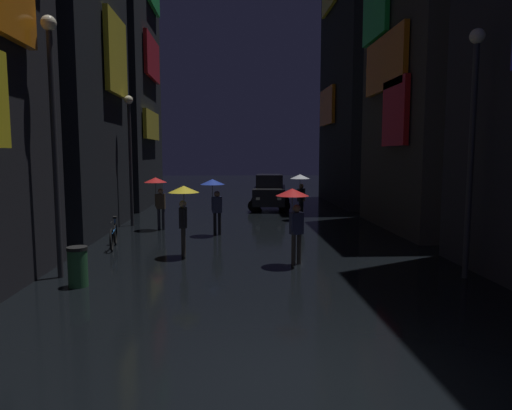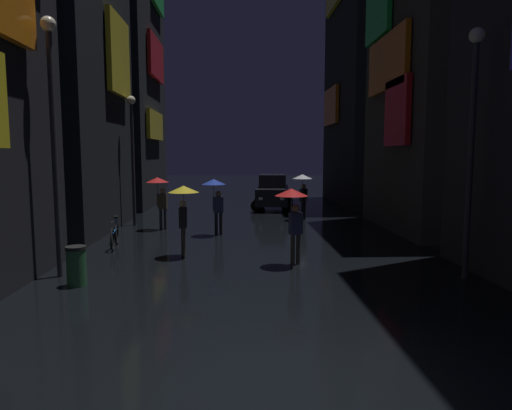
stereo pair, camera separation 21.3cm
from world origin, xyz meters
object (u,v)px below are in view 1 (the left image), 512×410
object	(u,v)px
pedestrian_midstreet_left_red	(294,205)
pedestrian_midstreet_centre_red	(157,189)
streetlamp_left_near	(53,120)
streetlamp_left_far	(130,145)
pedestrian_foreground_left_yellow	(184,201)
car_distant	(270,192)
pedestrian_far_right_clear	(300,184)
trash_bin	(78,267)
streetlamp_right_near	(473,127)
pedestrian_foreground_right_blue	(214,191)
bicycle_parked_at_storefront	(114,236)

from	to	relation	value
pedestrian_midstreet_left_red	pedestrian_midstreet_centre_red	xyz separation A→B (m)	(-4.65, 6.14, 0.00)
streetlamp_left_near	streetlamp_left_far	size ratio (longest dim) A/B	1.15
streetlamp_left_near	pedestrian_midstreet_centre_red	bearing A→B (deg)	79.73
pedestrian_foreground_left_yellow	car_distant	world-z (taller)	pedestrian_foreground_left_yellow
pedestrian_far_right_clear	trash_bin	bearing A→B (deg)	-122.92
trash_bin	pedestrian_far_right_clear	bearing A→B (deg)	57.08
trash_bin	streetlamp_right_near	bearing A→B (deg)	1.47
pedestrian_foreground_right_blue	streetlamp_left_near	xyz separation A→B (m)	(-3.59, -5.70, 2.18)
streetlamp_left_near	trash_bin	bearing A→B (deg)	-49.66
pedestrian_foreground_left_yellow	pedestrian_midstreet_left_red	distance (m)	3.34
pedestrian_far_right_clear	car_distant	distance (m)	4.56
bicycle_parked_at_storefront	streetlamp_left_far	size ratio (longest dim) A/B	0.33
bicycle_parked_at_storefront	car_distant	size ratio (longest dim) A/B	0.42
pedestrian_foreground_left_yellow	bicycle_parked_at_storefront	bearing A→B (deg)	150.03
pedestrian_far_right_clear	pedestrian_midstreet_centre_red	xyz separation A→B (m)	(-6.15, -2.50, 0.00)
pedestrian_far_right_clear	streetlamp_left_near	distance (m)	12.32
trash_bin	car_distant	bearing A→B (deg)	68.96
streetlamp_right_near	pedestrian_far_right_clear	bearing A→B (deg)	104.18
streetlamp_right_near	trash_bin	bearing A→B (deg)	-178.53
pedestrian_foreground_left_yellow	car_distant	xyz separation A→B (m)	(3.55, 11.76, -0.74)
pedestrian_foreground_left_yellow	streetlamp_left_near	xyz separation A→B (m)	(-2.83, -2.19, 2.18)
pedestrian_far_right_clear	pedestrian_foreground_left_yellow	xyz separation A→B (m)	(-4.60, -7.39, 0.00)
pedestrian_foreground_left_yellow	streetlamp_right_near	xyz separation A→B (m)	(7.17, -2.77, 2.02)
pedestrian_midstreet_left_red	pedestrian_midstreet_centre_red	bearing A→B (deg)	127.13
streetlamp_left_near	trash_bin	distance (m)	3.55
trash_bin	streetlamp_left_far	bearing A→B (deg)	94.40
pedestrian_far_right_clear	streetlamp_left_far	world-z (taller)	streetlamp_left_far
bicycle_parked_at_storefront	streetlamp_left_near	size ratio (longest dim) A/B	0.29
pedestrian_midstreet_left_red	bicycle_parked_at_storefront	world-z (taller)	pedestrian_midstreet_left_red
bicycle_parked_at_storefront	streetlamp_right_near	xyz separation A→B (m)	(9.60, -4.18, 3.30)
pedestrian_far_right_clear	bicycle_parked_at_storefront	world-z (taller)	pedestrian_far_right_clear
pedestrian_foreground_right_blue	pedestrian_foreground_left_yellow	size ratio (longest dim) A/B	1.00
streetlamp_left_near	pedestrian_midstreet_left_red	bearing A→B (deg)	8.97
pedestrian_foreground_left_yellow	pedestrian_midstreet_centre_red	xyz separation A→B (m)	(-1.55, 4.89, 0.00)
pedestrian_midstreet_left_red	bicycle_parked_at_storefront	bearing A→B (deg)	154.38
streetlamp_right_near	trash_bin	size ratio (longest dim) A/B	6.41
pedestrian_foreground_left_yellow	pedestrian_midstreet_left_red	world-z (taller)	same
bicycle_parked_at_storefront	streetlamp_left_far	distance (m)	5.59
pedestrian_foreground_right_blue	bicycle_parked_at_storefront	distance (m)	4.04
pedestrian_far_right_clear	pedestrian_midstreet_left_red	size ratio (longest dim) A/B	1.00
bicycle_parked_at_storefront	streetlamp_right_near	bearing A→B (deg)	-23.50
pedestrian_far_right_clear	pedestrian_midstreet_centre_red	bearing A→B (deg)	-157.90
pedestrian_far_right_clear	pedestrian_foreground_right_blue	xyz separation A→B (m)	(-3.84, -3.88, 0.00)
pedestrian_midstreet_left_red	pedestrian_foreground_left_yellow	bearing A→B (deg)	158.02
pedestrian_far_right_clear	streetlamp_right_near	bearing A→B (deg)	-75.82
pedestrian_midstreet_left_red	streetlamp_right_near	distance (m)	4.79
streetlamp_left_near	streetlamp_left_far	bearing A→B (deg)	90.00
pedestrian_far_right_clear	streetlamp_left_far	distance (m)	7.75
pedestrian_foreground_right_blue	pedestrian_foreground_left_yellow	xyz separation A→B (m)	(-0.77, -3.51, 0.00)
pedestrian_midstreet_left_red	bicycle_parked_at_storefront	xyz separation A→B (m)	(-5.53, 2.65, -1.28)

